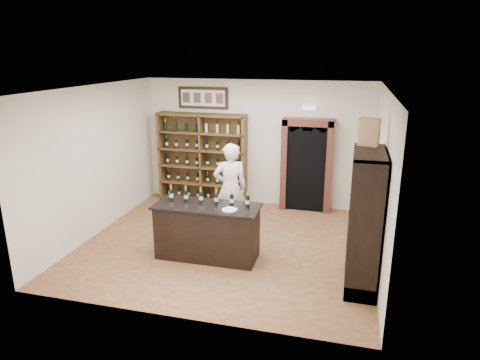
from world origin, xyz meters
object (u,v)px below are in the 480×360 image
at_px(counter_bottle_0, 171,194).
at_px(shopkeeper, 230,188).
at_px(tasting_counter, 207,232).
at_px(side_cabinet, 365,241).
at_px(wine_crate, 369,132).
at_px(wine_shelf, 203,158).

distance_m(counter_bottle_0, shopkeeper, 1.40).
bearing_deg(shopkeeper, tasting_counter, 63.17).
height_order(tasting_counter, shopkeeper, shopkeeper).
relative_size(side_cabinet, wine_crate, 5.01).
bearing_deg(wine_crate, wine_shelf, 161.31).
relative_size(tasting_counter, counter_bottle_0, 6.27).
relative_size(wine_shelf, tasting_counter, 1.17).
xyz_separation_m(tasting_counter, side_cabinet, (2.72, -0.30, 0.26)).
bearing_deg(wine_crate, shopkeeper, 174.44).
bearing_deg(wine_shelf, shopkeeper, -55.05).
distance_m(side_cabinet, shopkeeper, 3.06).
distance_m(wine_shelf, tasting_counter, 3.19).
relative_size(counter_bottle_0, side_cabinet, 0.14).
relative_size(wine_shelf, counter_bottle_0, 7.33).
distance_m(counter_bottle_0, wine_crate, 3.62).
xyz_separation_m(counter_bottle_0, shopkeeper, (0.80, 1.13, -0.17)).
height_order(wine_shelf, wine_crate, wine_crate).
distance_m(wine_shelf, counter_bottle_0, 2.85).
distance_m(tasting_counter, side_cabinet, 2.75).
height_order(shopkeeper, wine_crate, wine_crate).
height_order(wine_shelf, side_cabinet, same).
bearing_deg(wine_shelf, wine_crate, -37.03).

